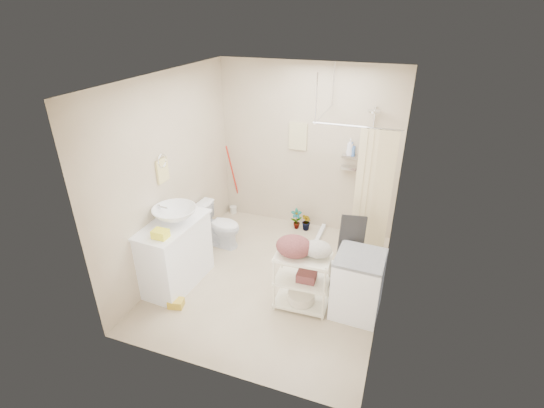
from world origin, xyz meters
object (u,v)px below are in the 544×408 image
at_px(toilet, 219,225).
at_px(vanity, 174,253).
at_px(laundry_rack, 302,276).
at_px(washing_machine, 358,284).

bearing_deg(toilet, vanity, 178.16).
bearing_deg(vanity, laundry_rack, 7.14).
relative_size(washing_machine, laundry_rack, 0.90).
distance_m(vanity, laundry_rack, 1.67).
xyz_separation_m(toilet, laundry_rack, (1.55, -0.93, 0.10)).
xyz_separation_m(vanity, washing_machine, (2.30, 0.24, -0.06)).
bearing_deg(vanity, washing_machine, 9.53).
bearing_deg(vanity, toilet, 86.98).
distance_m(vanity, washing_machine, 2.31).
relative_size(toilet, washing_machine, 0.86).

